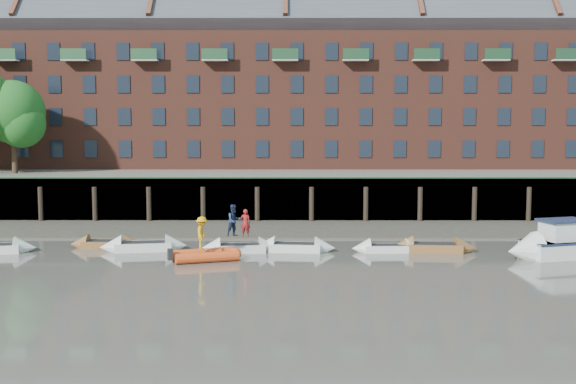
{
  "coord_description": "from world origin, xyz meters",
  "views": [
    {
      "loc": [
        0.42,
        -30.98,
        7.46
      ],
      "look_at": [
        0.29,
        12.0,
        3.2
      ],
      "focal_mm": 45.0,
      "sensor_mm": 36.0,
      "label": 1
    }
  ],
  "objects_px": {
    "rib_tender": "(208,255)",
    "person_rower_b": "(234,220)",
    "rowboat_1": "(106,244)",
    "rowboat_4": "(295,247)",
    "rowboat_2": "(144,246)",
    "rowboat_5": "(388,248)",
    "person_rower_a": "(245,223)",
    "rowboat_3": "(240,248)",
    "motor_launch": "(553,245)",
    "person_rib_crew": "(202,233)",
    "rowboat_6": "(434,248)"
  },
  "relations": [
    {
      "from": "rowboat_4",
      "to": "person_rower_a",
      "type": "height_order",
      "value": "person_rower_a"
    },
    {
      "from": "person_rower_b",
      "to": "rowboat_3",
      "type": "bearing_deg",
      "value": -58.47
    },
    {
      "from": "rib_tender",
      "to": "rowboat_3",
      "type": "bearing_deg",
      "value": 39.88
    },
    {
      "from": "rowboat_2",
      "to": "rowboat_4",
      "type": "xyz_separation_m",
      "value": [
        8.72,
        -0.18,
        -0.02
      ]
    },
    {
      "from": "rowboat_6",
      "to": "motor_launch",
      "type": "height_order",
      "value": "motor_launch"
    },
    {
      "from": "rowboat_5",
      "to": "rowboat_6",
      "type": "distance_m",
      "value": 2.64
    },
    {
      "from": "rowboat_5",
      "to": "rib_tender",
      "type": "distance_m",
      "value": 10.3
    },
    {
      "from": "rowboat_4",
      "to": "person_rower_b",
      "type": "bearing_deg",
      "value": -172.55
    },
    {
      "from": "rowboat_1",
      "to": "person_rib_crew",
      "type": "relative_size",
      "value": 2.38
    },
    {
      "from": "rowboat_3",
      "to": "motor_launch",
      "type": "distance_m",
      "value": 17.33
    },
    {
      "from": "rowboat_6",
      "to": "person_rower_a",
      "type": "height_order",
      "value": "person_rower_a"
    },
    {
      "from": "rowboat_4",
      "to": "motor_launch",
      "type": "height_order",
      "value": "motor_launch"
    },
    {
      "from": "rowboat_3",
      "to": "person_rib_crew",
      "type": "bearing_deg",
      "value": -132.85
    },
    {
      "from": "rowboat_2",
      "to": "rib_tender",
      "type": "height_order",
      "value": "rowboat_2"
    },
    {
      "from": "rowboat_3",
      "to": "rib_tender",
      "type": "distance_m",
      "value": 2.9
    },
    {
      "from": "rowboat_6",
      "to": "rib_tender",
      "type": "xyz_separation_m",
      "value": [
        -12.63,
        -2.53,
        0.03
      ]
    },
    {
      "from": "person_rib_crew",
      "to": "rowboat_4",
      "type": "bearing_deg",
      "value": -60.86
    },
    {
      "from": "person_rower_a",
      "to": "rib_tender",
      "type": "bearing_deg",
      "value": 57.71
    },
    {
      "from": "person_rower_a",
      "to": "person_rower_b",
      "type": "bearing_deg",
      "value": -1.18
    },
    {
      "from": "rowboat_6",
      "to": "rib_tender",
      "type": "bearing_deg",
      "value": -163.31
    },
    {
      "from": "person_rower_a",
      "to": "person_rib_crew",
      "type": "xyz_separation_m",
      "value": [
        -2.16,
        -2.67,
        -0.18
      ]
    },
    {
      "from": "rowboat_1",
      "to": "rowboat_6",
      "type": "height_order",
      "value": "rowboat_6"
    },
    {
      "from": "rib_tender",
      "to": "person_rib_crew",
      "type": "height_order",
      "value": "person_rib_crew"
    },
    {
      "from": "rowboat_1",
      "to": "person_rower_b",
      "type": "xyz_separation_m",
      "value": [
        7.62,
        -1.16,
        1.58
      ]
    },
    {
      "from": "rowboat_4",
      "to": "rowboat_5",
      "type": "height_order",
      "value": "rowboat_4"
    },
    {
      "from": "rowboat_3",
      "to": "rowboat_4",
      "type": "height_order",
      "value": "rowboat_4"
    },
    {
      "from": "rowboat_2",
      "to": "rowboat_3",
      "type": "xyz_separation_m",
      "value": [
        5.56,
        -0.41,
        -0.02
      ]
    },
    {
      "from": "rib_tender",
      "to": "person_rower_b",
      "type": "xyz_separation_m",
      "value": [
        1.21,
        2.62,
        1.52
      ]
    },
    {
      "from": "rowboat_2",
      "to": "rowboat_5",
      "type": "relative_size",
      "value": 1.22
    },
    {
      "from": "rowboat_2",
      "to": "person_rower_a",
      "type": "relative_size",
      "value": 3.24
    },
    {
      "from": "person_rib_crew",
      "to": "person_rower_b",
      "type": "bearing_deg",
      "value": -29.07
    },
    {
      "from": "motor_launch",
      "to": "person_rower_b",
      "type": "xyz_separation_m",
      "value": [
        -17.57,
        1.78,
        1.12
      ]
    },
    {
      "from": "motor_launch",
      "to": "rowboat_4",
      "type": "bearing_deg",
      "value": -23.96
    },
    {
      "from": "rib_tender",
      "to": "motor_launch",
      "type": "relative_size",
      "value": 0.56
    },
    {
      "from": "rowboat_1",
      "to": "person_rower_b",
      "type": "relative_size",
      "value": 2.32
    },
    {
      "from": "rowboat_4",
      "to": "rowboat_5",
      "type": "distance_m",
      "value": 5.3
    },
    {
      "from": "rowboat_5",
      "to": "person_rib_crew",
      "type": "height_order",
      "value": "person_rib_crew"
    },
    {
      "from": "rowboat_1",
      "to": "rowboat_4",
      "type": "relative_size",
      "value": 0.9
    },
    {
      "from": "rowboat_2",
      "to": "rowboat_5",
      "type": "height_order",
      "value": "rowboat_2"
    },
    {
      "from": "rowboat_6",
      "to": "person_rower_a",
      "type": "relative_size",
      "value": 3.12
    },
    {
      "from": "motor_launch",
      "to": "rowboat_6",
      "type": "bearing_deg",
      "value": -31.84
    },
    {
      "from": "rib_tender",
      "to": "person_rower_b",
      "type": "bearing_deg",
      "value": 46.88
    },
    {
      "from": "person_rower_b",
      "to": "rib_tender",
      "type": "bearing_deg",
      "value": -147.66
    },
    {
      "from": "rowboat_1",
      "to": "person_rower_a",
      "type": "bearing_deg",
      "value": -8.65
    },
    {
      "from": "rowboat_6",
      "to": "person_rower_a",
      "type": "xyz_separation_m",
      "value": [
        -10.77,
        0.04,
        1.42
      ]
    },
    {
      "from": "rowboat_3",
      "to": "rowboat_5",
      "type": "height_order",
      "value": "rowboat_3"
    },
    {
      "from": "rowboat_2",
      "to": "person_rib_crew",
      "type": "height_order",
      "value": "person_rib_crew"
    },
    {
      "from": "person_rower_b",
      "to": "person_rib_crew",
      "type": "height_order",
      "value": "person_rower_b"
    },
    {
      "from": "rowboat_3",
      "to": "rowboat_6",
      "type": "xyz_separation_m",
      "value": [
        11.1,
        0.06,
        0.02
      ]
    },
    {
      "from": "rowboat_2",
      "to": "rowboat_3",
      "type": "relative_size",
      "value": 1.1
    }
  ]
}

